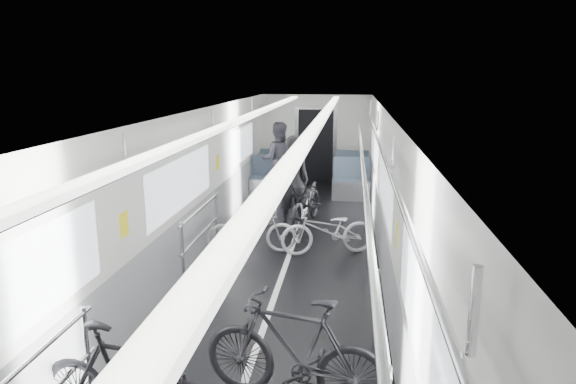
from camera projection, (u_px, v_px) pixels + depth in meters
The scene contains 7 objects.
car_shell at pixel (295, 179), 9.14m from camera, with size 3.02×14.01×2.41m.
bike_left_far at pixel (252, 230), 8.62m from camera, with size 0.53×1.51×0.79m, color #AFAEB3.
bike_right_near at pixel (295, 350), 4.62m from camera, with size 0.50×1.77×1.06m, color black.
bike_right_mid at pixel (328, 230), 8.53m from camera, with size 0.55×1.59×0.84m, color #B9BABE.
bike_aisle at pixel (307, 203), 10.10m from camera, with size 0.62×1.79×0.94m, color black.
person_standing at pixel (292, 180), 10.14m from camera, with size 0.66×0.43×1.80m, color black.
person_seated at pixel (278, 159), 12.56m from camera, with size 0.89×0.69×1.82m, color #32313A.
Camera 1 is at (0.98, -7.13, 2.97)m, focal length 32.00 mm.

